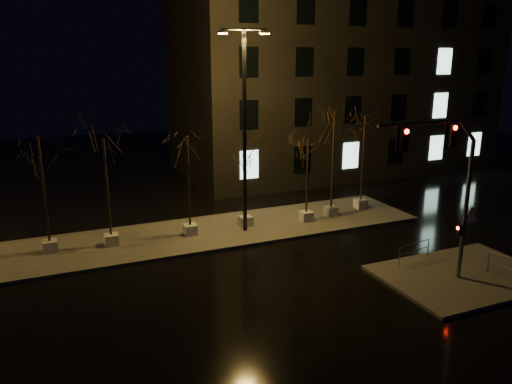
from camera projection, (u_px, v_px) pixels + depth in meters
name	position (u px, v px, depth m)	size (l,w,h in m)	color
ground	(271.00, 275.00, 21.63)	(90.00, 90.00, 0.00)	black
median	(224.00, 231.00, 26.92)	(22.00, 5.00, 0.15)	#494741
sidewalk_corner	(463.00, 276.00, 21.38)	(7.00, 5.00, 0.15)	#494741
building	(333.00, 77.00, 40.96)	(25.00, 12.00, 15.00)	black
tree_0	(41.00, 163.00, 22.70)	(1.80, 1.80, 5.69)	beige
tree_1	(105.00, 163.00, 23.59)	(1.80, 1.80, 5.42)	beige
tree_2	(188.00, 159.00, 25.04)	(1.80, 1.80, 5.31)	beige
tree_3	(246.00, 164.00, 26.52)	(1.80, 1.80, 4.58)	beige
tree_4	(308.00, 158.00, 27.34)	(1.80, 1.80, 4.79)	beige
tree_5	(334.00, 135.00, 27.98)	(1.80, 1.80, 6.23)	beige
tree_6	(364.00, 137.00, 29.52)	(1.80, 1.80, 5.83)	beige
traffic_signal_mast	(449.00, 178.00, 19.47)	(5.51, 0.27, 6.72)	#55585D
streetlight_main	(244.00, 119.00, 25.17)	(2.56, 0.87, 10.32)	black
guard_rail_a	(414.00, 249.00, 22.60)	(1.97, 0.38, 0.86)	#55585D
guard_rail_b	(510.00, 267.00, 20.60)	(0.22, 2.01, 0.95)	#55585D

